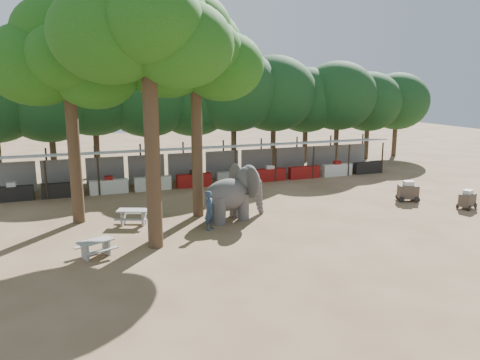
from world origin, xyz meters
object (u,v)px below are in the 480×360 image
object	(u,v)px
handler	(210,210)
yard_tree_back	(192,50)
yard_tree_center	(143,25)
elephant	(235,193)
picnic_table_near	(96,246)
cart_front	(467,199)
yard_tree_left	(64,56)
picnic_table_far	(133,215)
cart_back	(408,191)

from	to	relation	value
handler	yard_tree_back	bearing A→B (deg)	44.33
yard_tree_center	elephant	distance (m)	9.53
picnic_table_near	cart_front	distance (m)	20.09
yard_tree_back	elephant	world-z (taller)	yard_tree_back
elephant	cart_front	bearing A→B (deg)	-24.97
yard_tree_left	handler	bearing A→B (deg)	-31.41
yard_tree_back	elephant	size ratio (longest dim) A/B	3.06
picnic_table_far	cart_back	bearing A→B (deg)	18.77
yard_tree_center	elephant	bearing A→B (deg)	28.71
yard_tree_left	cart_front	world-z (taller)	yard_tree_left
elephant	cart_front	xyz separation A→B (m)	(12.95, -2.65, -0.85)
yard_tree_back	cart_back	size ratio (longest dim) A/B	7.69
elephant	picnic_table_far	xyz separation A→B (m)	(-5.09, 0.77, -0.87)
cart_back	yard_tree_left	bearing A→B (deg)	-163.09
cart_back	cart_front	bearing A→B (deg)	-27.87
picnic_table_near	yard_tree_back	bearing A→B (deg)	17.08
picnic_table_far	cart_back	world-z (taller)	cart_back
yard_tree_left	cart_front	xyz separation A→B (m)	(20.72, -5.04, -7.67)
yard_tree_center	yard_tree_back	xyz separation A→B (m)	(3.00, 4.00, -0.67)
handler	picnic_table_far	bearing A→B (deg)	102.08
yard_tree_back	handler	size ratio (longest dim) A/B	5.95
handler	cart_back	size ratio (longest dim) A/B	1.29
yard_tree_center	cart_front	bearing A→B (deg)	-0.13
yard_tree_center	picnic_table_near	distance (m)	9.08
yard_tree_left	cart_back	world-z (taller)	yard_tree_left
yard_tree_center	cart_front	size ratio (longest dim) A/B	9.38
elephant	picnic_table_near	world-z (taller)	elephant
picnic_table_near	handler	bearing A→B (deg)	-4.19
yard_tree_center	picnic_table_near	size ratio (longest dim) A/B	6.82
picnic_table_far	yard_tree_left	bearing A→B (deg)	170.69
picnic_table_near	cart_front	world-z (taller)	cart_front
yard_tree_left	yard_tree_center	world-z (taller)	yard_tree_center
elephant	cart_back	xyz separation A→B (m)	(10.98, -0.10, -0.78)
yard_tree_left	picnic_table_near	xyz separation A→B (m)	(0.63, -5.53, -7.75)
yard_tree_center	cart_front	xyz separation A→B (m)	(17.72, -0.04, -8.68)
picnic_table_near	cart_back	bearing A→B (deg)	-13.56
yard_tree_back	cart_front	world-z (taller)	yard_tree_back
yard_tree_back	yard_tree_left	bearing A→B (deg)	170.54
picnic_table_far	yard_tree_back	bearing A→B (deg)	32.44
handler	yard_tree_left	bearing A→B (deg)	102.27
cart_back	picnic_table_far	bearing A→B (deg)	-158.63
yard_tree_left	cart_back	xyz separation A→B (m)	(18.75, -2.49, -7.60)
yard_tree_left	cart_back	size ratio (longest dim) A/B	7.46
picnic_table_far	cart_front	distance (m)	18.36
picnic_table_far	cart_back	size ratio (longest dim) A/B	1.33
elephant	cart_back	world-z (taller)	elephant
yard_tree_left	cart_front	distance (m)	22.66
picnic_table_far	cart_front	bearing A→B (deg)	11.13
handler	cart_back	xyz separation A→B (m)	(12.72, 1.19, -0.35)
picnic_table_near	picnic_table_far	world-z (taller)	picnic_table_far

